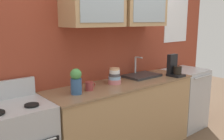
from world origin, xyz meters
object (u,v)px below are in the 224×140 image
at_px(sink_faucet, 142,75).
at_px(bowl_stack, 115,76).
at_px(coffee_maker, 174,68).
at_px(vase, 76,81).
at_px(dishwasher, 184,98).
at_px(cup_near_sink, 90,86).

bearing_deg(sink_faucet, bowl_stack, -174.08).
bearing_deg(coffee_maker, sink_faucet, 146.60).
height_order(bowl_stack, vase, vase).
distance_m(sink_faucet, vase, 1.09).
distance_m(bowl_stack, dishwasher, 1.49).
distance_m(vase, coffee_maker, 1.46).
relative_size(vase, dishwasher, 0.29).
xyz_separation_m(vase, dishwasher, (1.95, 0.03, -0.59)).
bearing_deg(dishwasher, bowl_stack, 178.36).
height_order(dishwasher, coffee_maker, coffee_maker).
distance_m(cup_near_sink, dishwasher, 1.85).
height_order(vase, dishwasher, vase).
bearing_deg(coffee_maker, bowl_stack, 167.85).
xyz_separation_m(sink_faucet, bowl_stack, (-0.52, -0.05, 0.07)).
bearing_deg(coffee_maker, dishwasher, 16.77).
bearing_deg(vase, coffee_maker, -4.77).
distance_m(bowl_stack, cup_near_sink, 0.39).
relative_size(sink_faucet, bowl_stack, 2.43).
distance_m(bowl_stack, vase, 0.57).
relative_size(bowl_stack, cup_near_sink, 1.59).
relative_size(bowl_stack, coffee_maker, 0.65).
xyz_separation_m(vase, cup_near_sink, (0.18, 0.02, -0.09)).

